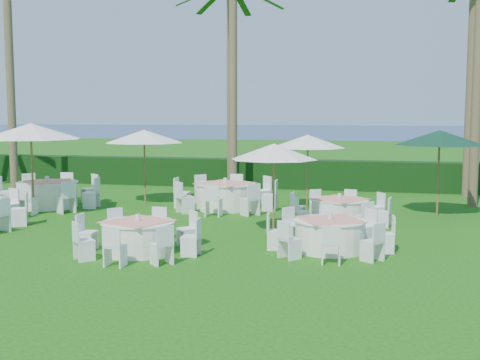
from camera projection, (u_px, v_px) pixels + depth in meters
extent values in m
plane|color=#1A4E0D|center=(168.00, 248.00, 14.00)|extent=(120.00, 120.00, 0.00)
cube|color=black|center=(264.00, 173.00, 25.55)|extent=(34.00, 1.00, 1.20)
plane|color=#07264F|center=(354.00, 131.00, 112.74)|extent=(260.00, 260.00, 0.00)
cube|color=white|center=(19.00, 209.00, 16.79)|extent=(0.57, 0.57, 0.91)
cube|color=white|center=(9.00, 205.00, 17.63)|extent=(0.54, 0.54, 0.91)
cylinder|color=white|center=(138.00, 238.00, 13.45)|extent=(1.58, 1.58, 0.69)
cylinder|color=white|center=(138.00, 222.00, 13.41)|extent=(1.65, 1.65, 0.03)
cube|color=#EE9373|center=(138.00, 221.00, 13.41)|extent=(1.66, 1.66, 0.01)
cylinder|color=silver|center=(138.00, 217.00, 13.40)|extent=(0.11, 0.11, 0.15)
cube|color=white|center=(187.00, 229.00, 14.10)|extent=(0.54, 0.54, 0.82)
cube|color=white|center=(157.00, 225.00, 14.64)|extent=(0.39, 0.39, 0.82)
cube|color=white|center=(118.00, 226.00, 14.48)|extent=(0.54, 0.54, 0.82)
cube|color=white|center=(87.00, 233.00, 13.71)|extent=(0.39, 0.39, 0.82)
cube|color=white|center=(84.00, 241.00, 12.78)|extent=(0.54, 0.54, 0.82)
cube|color=white|center=(115.00, 247.00, 12.25)|extent=(0.39, 0.39, 0.82)
cube|color=white|center=(162.00, 245.00, 12.41)|extent=(0.54, 0.54, 0.82)
cube|color=white|center=(191.00, 237.00, 13.18)|extent=(0.39, 0.39, 0.82)
cylinder|color=white|center=(330.00, 236.00, 13.67)|extent=(1.58, 1.58, 0.69)
cylinder|color=white|center=(330.00, 221.00, 13.63)|extent=(1.65, 1.65, 0.03)
cube|color=#EE9373|center=(330.00, 219.00, 13.63)|extent=(1.73, 1.73, 0.01)
cylinder|color=silver|center=(330.00, 216.00, 13.62)|extent=(0.11, 0.11, 0.15)
cube|color=white|center=(385.00, 234.00, 13.51)|extent=(0.42, 0.42, 0.82)
cube|color=white|center=(366.00, 227.00, 14.41)|extent=(0.54, 0.54, 0.82)
cube|color=white|center=(329.00, 223.00, 14.88)|extent=(0.42, 0.42, 0.82)
cube|color=white|center=(293.00, 225.00, 14.64)|extent=(0.54, 0.54, 0.82)
cube|color=white|center=(276.00, 232.00, 13.82)|extent=(0.42, 0.42, 0.82)
cube|color=white|center=(290.00, 240.00, 12.92)|extent=(0.54, 0.54, 0.82)
cube|color=white|center=(331.00, 244.00, 12.45)|extent=(0.42, 0.42, 0.82)
cube|color=white|center=(372.00, 242.00, 12.69)|extent=(0.54, 0.54, 0.82)
cylinder|color=white|center=(48.00, 195.00, 20.08)|extent=(1.92, 1.92, 0.83)
cylinder|color=white|center=(47.00, 182.00, 20.03)|extent=(2.00, 2.00, 0.03)
cube|color=#EE9373|center=(47.00, 182.00, 20.03)|extent=(2.12, 2.12, 0.01)
cylinder|color=silver|center=(47.00, 179.00, 20.02)|extent=(0.13, 0.13, 0.18)
cube|color=white|center=(91.00, 193.00, 19.92)|extent=(0.52, 0.52, 1.00)
cube|color=white|center=(89.00, 189.00, 21.02)|extent=(0.66, 0.66, 1.00)
cube|color=white|center=(65.00, 187.00, 21.56)|extent=(0.52, 0.52, 1.00)
cube|color=white|center=(31.00, 188.00, 21.22)|extent=(0.66, 0.66, 1.00)
cube|color=white|center=(5.00, 192.00, 20.22)|extent=(0.52, 0.52, 1.00)
cube|color=white|center=(2.00, 196.00, 19.12)|extent=(0.66, 0.66, 1.00)
cube|color=white|center=(27.00, 199.00, 18.58)|extent=(0.52, 0.52, 1.00)
cube|color=white|center=(66.00, 197.00, 18.91)|extent=(0.66, 0.66, 1.00)
cylinder|color=white|center=(225.00, 197.00, 19.72)|extent=(1.89, 1.89, 0.82)
cylinder|color=white|center=(225.00, 184.00, 19.67)|extent=(1.97, 1.97, 0.03)
cube|color=#EE9373|center=(225.00, 183.00, 19.67)|extent=(1.99, 1.99, 0.01)
cylinder|color=silver|center=(225.00, 181.00, 19.66)|extent=(0.13, 0.13, 0.18)
cube|color=white|center=(262.00, 191.00, 20.50)|extent=(0.65, 0.65, 0.99)
cube|color=white|center=(235.00, 189.00, 21.15)|extent=(0.47, 0.47, 0.99)
cube|color=white|center=(203.00, 189.00, 20.95)|extent=(0.65, 0.65, 0.99)
cube|color=white|center=(182.00, 193.00, 20.03)|extent=(0.47, 0.47, 0.99)
cube|color=white|center=(185.00, 197.00, 18.92)|extent=(0.65, 0.65, 0.99)
cube|color=white|center=(214.00, 200.00, 18.28)|extent=(0.47, 0.47, 0.99)
cube|color=white|center=(250.00, 199.00, 18.47)|extent=(0.65, 0.65, 0.99)
cube|color=white|center=(270.00, 195.00, 19.39)|extent=(0.47, 0.47, 0.99)
cylinder|color=white|center=(339.00, 212.00, 17.02)|extent=(1.57, 1.57, 0.68)
cylinder|color=white|center=(339.00, 200.00, 16.98)|extent=(1.64, 1.64, 0.03)
cube|color=#EE9373|center=(339.00, 199.00, 16.98)|extent=(1.75, 1.75, 0.01)
cylinder|color=silver|center=(340.00, 196.00, 16.97)|extent=(0.11, 0.11, 0.15)
cube|color=white|center=(376.00, 207.00, 17.47)|extent=(0.53, 0.53, 0.82)
cube|color=white|center=(349.00, 204.00, 18.14)|extent=(0.44, 0.44, 0.82)
cube|color=white|center=(318.00, 204.00, 18.15)|extent=(0.53, 0.53, 0.82)
cube|color=white|center=(298.00, 207.00, 17.50)|extent=(0.44, 0.44, 0.82)
cube|color=white|center=(301.00, 212.00, 16.56)|extent=(0.53, 0.53, 0.82)
cube|color=white|center=(328.00, 216.00, 15.89)|extent=(0.44, 0.44, 0.82)
cube|color=white|center=(364.00, 216.00, 15.88)|extent=(0.53, 0.53, 0.82)
cube|color=white|center=(383.00, 212.00, 16.53)|extent=(0.44, 0.44, 0.82)
cylinder|color=brown|center=(32.00, 171.00, 18.62)|extent=(0.07, 0.07, 2.72)
cone|color=white|center=(31.00, 131.00, 18.49)|extent=(3.08, 3.08, 0.49)
sphere|color=brown|center=(31.00, 126.00, 18.47)|extent=(0.11, 0.11, 0.11)
cylinder|color=brown|center=(274.00, 191.00, 15.42)|extent=(0.05, 0.05, 2.27)
cone|color=white|center=(274.00, 152.00, 15.31)|extent=(2.23, 2.23, 0.41)
sphere|color=brown|center=(274.00, 146.00, 15.29)|extent=(0.09, 0.09, 0.09)
cylinder|color=brown|center=(145.00, 168.00, 20.90)|extent=(0.06, 0.06, 2.47)
cone|color=white|center=(144.00, 136.00, 20.78)|extent=(2.78, 2.78, 0.44)
sphere|color=brown|center=(144.00, 132.00, 20.77)|extent=(0.10, 0.10, 0.10)
cylinder|color=brown|center=(307.00, 174.00, 19.50)|extent=(0.06, 0.06, 2.35)
cone|color=white|center=(308.00, 141.00, 19.38)|extent=(2.40, 2.40, 0.42)
sphere|color=brown|center=(308.00, 137.00, 19.37)|extent=(0.09, 0.09, 0.09)
cylinder|color=brown|center=(438.00, 175.00, 18.31)|extent=(0.06, 0.06, 2.52)
cone|color=#0E3621|center=(440.00, 138.00, 18.18)|extent=(2.67, 2.67, 0.45)
sphere|color=brown|center=(440.00, 132.00, 18.17)|extent=(0.10, 0.10, 0.10)
cylinder|color=brown|center=(9.00, 54.00, 23.81)|extent=(0.32, 0.32, 10.93)
cylinder|color=brown|center=(231.00, 88.00, 24.54)|extent=(0.32, 0.32, 8.37)
cube|color=#144812|center=(240.00, 0.00, 25.17)|extent=(0.53, 2.22, 1.00)
cylinder|color=brown|center=(233.00, 30.00, 23.08)|extent=(0.32, 0.32, 12.66)
cylinder|color=brown|center=(471.00, 83.00, 22.20)|extent=(0.32, 0.32, 8.54)
cylinder|color=brown|center=(479.00, 52.00, 19.81)|extent=(0.32, 0.32, 10.30)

